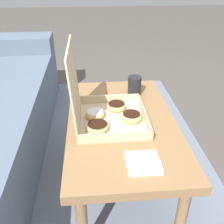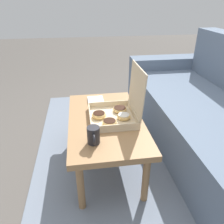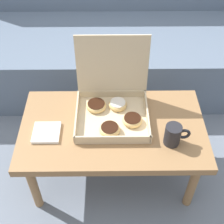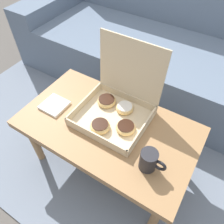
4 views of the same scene
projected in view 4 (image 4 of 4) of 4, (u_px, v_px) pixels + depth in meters
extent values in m
plane|color=#514C47|center=(116.00, 152.00, 1.46)|extent=(12.00, 12.00, 0.00)
cube|color=slate|center=(137.00, 122.00, 1.62)|extent=(2.62, 1.90, 0.01)
cube|color=slate|center=(163.00, 72.00, 1.70)|extent=(2.02, 0.70, 0.40)
cube|color=slate|center=(190.00, 20.00, 1.77)|extent=(2.02, 0.20, 0.86)
cube|color=slate|center=(59.00, 22.00, 2.10)|extent=(0.24, 0.90, 0.53)
cube|color=#997047|center=(108.00, 127.00, 1.12)|extent=(0.90, 0.51, 0.04)
cylinder|color=#997047|center=(35.00, 142.00, 1.29)|extent=(0.04, 0.04, 0.36)
cylinder|color=#997047|center=(156.00, 217.00, 1.02)|extent=(0.04, 0.04, 0.36)
cylinder|color=#997047|center=(76.00, 102.00, 1.51)|extent=(0.04, 0.04, 0.36)
cylinder|color=#997047|center=(184.00, 154.00, 1.24)|extent=(0.04, 0.04, 0.36)
cube|color=beige|center=(112.00, 118.00, 1.13)|extent=(0.35, 0.32, 0.01)
cube|color=beige|center=(95.00, 136.00, 1.02)|extent=(0.35, 0.01, 0.04)
cube|color=beige|center=(127.00, 96.00, 1.19)|extent=(0.35, 0.01, 0.04)
cube|color=beige|center=(85.00, 102.00, 1.17)|extent=(0.01, 0.32, 0.04)
cube|color=beige|center=(143.00, 129.00, 1.05)|extent=(0.01, 0.32, 0.04)
cube|color=beige|center=(130.00, 69.00, 1.07)|extent=(0.35, 0.03, 0.32)
torus|color=#E5BC75|center=(107.00, 101.00, 1.18)|extent=(0.10, 0.10, 0.03)
cylinder|color=black|center=(107.00, 100.00, 1.17)|extent=(0.09, 0.09, 0.01)
torus|color=#E5BC75|center=(100.00, 126.00, 1.06)|extent=(0.10, 0.10, 0.04)
cylinder|color=black|center=(100.00, 125.00, 1.06)|extent=(0.08, 0.08, 0.02)
torus|color=#E5BC75|center=(126.00, 128.00, 1.06)|extent=(0.10, 0.10, 0.03)
cylinder|color=black|center=(126.00, 126.00, 1.05)|extent=(0.08, 0.08, 0.01)
torus|color=#E5BC75|center=(125.00, 108.00, 1.15)|extent=(0.09, 0.09, 0.03)
cylinder|color=white|center=(125.00, 107.00, 1.14)|extent=(0.08, 0.08, 0.01)
cylinder|color=#232328|center=(148.00, 160.00, 0.91)|extent=(0.07, 0.07, 0.11)
torus|color=#232328|center=(160.00, 165.00, 0.89)|extent=(0.06, 0.01, 0.06)
cube|color=white|center=(54.00, 105.00, 1.18)|extent=(0.13, 0.13, 0.02)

